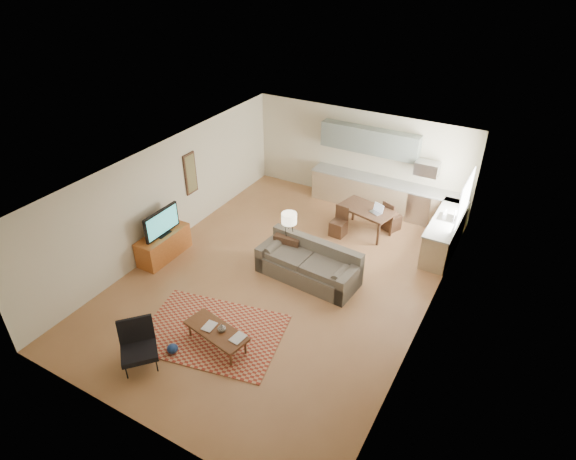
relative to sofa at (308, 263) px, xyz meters
The scene contains 25 objects.
room 1.10m from the sofa, 150.17° to the right, with size 9.00×9.00×9.00m.
kitchen_counter_back 3.90m from the sofa, 84.47° to the left, with size 4.26×0.64×0.92m, color #9E8460, non-canonical shape.
kitchen_counter_right 3.62m from the sofa, 48.29° to the left, with size 0.64×2.26×0.92m, color #9E8460, non-canonical shape.
kitchen_range 4.15m from the sofa, 69.18° to the left, with size 0.62×0.62×0.90m, color #A5A8AD.
kitchen_microwave 4.32m from the sofa, 69.27° to the left, with size 0.62×0.40×0.35m, color #A5A8AD.
upper_cabinets 4.31m from the sofa, 93.19° to the left, with size 2.80×0.34×0.70m, color slate.
window_right 3.98m from the sofa, 44.93° to the left, with size 0.02×1.40×1.05m, color white.
wall_art_left 3.95m from the sofa, behind, with size 0.06×0.42×1.10m, color olive, non-canonical shape.
triptych 4.42m from the sofa, 98.52° to the left, with size 1.70×0.04×0.50m, color beige, non-canonical shape.
rug 2.70m from the sofa, 108.36° to the right, with size 2.75×1.90×0.02m, color maroon.
sofa is the anchor object (origin of this frame).
coffee_table 2.82m from the sofa, 101.24° to the right, with size 1.33×0.53×0.40m, color #4E2B15, non-canonical shape.
book_a 2.87m from the sofa, 106.50° to the right, with size 0.23×0.30×0.03m, color maroon.
book_b 2.73m from the sofa, 93.45° to the right, with size 0.26×0.33×0.02m, color navy.
vase 2.76m from the sofa, 99.04° to the right, with size 0.16×0.16×0.17m, color black.
armchair 4.12m from the sofa, 111.16° to the right, with size 0.74×0.74×0.85m, color black, non-canonical shape.
tv_credenza 3.61m from the sofa, 164.71° to the right, with size 0.55×1.42×0.66m, color #994C1C, non-canonical shape.
tv 3.60m from the sofa, 164.48° to the right, with size 0.11×1.09×0.66m, color black, non-canonical shape.
console_table 0.83m from the sofa, 150.97° to the left, with size 0.64×0.43×0.75m, color #382417, non-canonical shape.
table_lamp 1.03m from the sofa, 150.97° to the left, with size 0.36×0.36×0.60m, color beige, non-canonical shape.
dining_table 2.57m from the sofa, 81.12° to the left, with size 1.41×0.81×0.71m, color #382417, non-canonical shape.
dining_chair_near 2.05m from the sofa, 94.50° to the left, with size 0.38×0.40×0.80m, color #382417, non-canonical shape.
dining_chair_far 3.17m from the sofa, 72.52° to the left, with size 0.40×0.42×0.84m, color #382417, non-canonical shape.
laptop 2.56m from the sofa, 74.49° to the left, with size 0.30×0.23×0.23m, color #A5A8AD, non-canonical shape.
soap_bottle 3.69m from the sofa, 50.76° to the left, with size 0.10×0.10×0.19m, color beige.
Camera 1 is at (4.49, -7.66, 6.86)m, focal length 30.00 mm.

